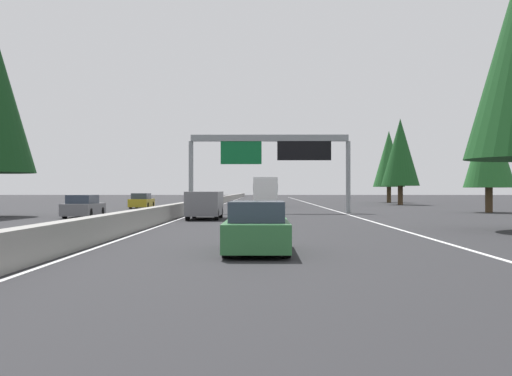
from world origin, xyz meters
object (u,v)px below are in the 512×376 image
(minivan_far_right, at_px, (205,204))
(box_truck_near_right, at_px, (265,191))
(conifer_right_far, at_px, (389,159))
(oncoming_far, at_px, (83,207))
(sedan_mid_center, at_px, (257,229))
(bus_far_center, at_px, (265,191))
(oncoming_near, at_px, (142,201))
(conifer_right_near, at_px, (489,144))
(sign_gantry_overhead, at_px, (272,151))
(conifer_right_mid, at_px, (400,152))

(minivan_far_right, distance_m, box_truck_near_right, 54.81)
(conifer_right_far, bearing_deg, oncoming_far, 147.95)
(box_truck_near_right, height_order, conifer_right_far, conifer_right_far)
(sedan_mid_center, bearing_deg, box_truck_near_right, -0.24)
(bus_far_center, height_order, conifer_right_far, conifer_right_far)
(box_truck_near_right, relative_size, oncoming_near, 1.93)
(oncoming_near, xyz_separation_m, conifer_right_near, (-11.16, -29.90, 4.80))
(sedan_mid_center, xyz_separation_m, oncoming_near, (42.64, 11.82, 0.00))
(minivan_far_right, xyz_separation_m, conifer_right_far, (49.36, -21.34, 5.23))
(sedan_mid_center, bearing_deg, bus_far_center, -0.41)
(oncoming_near, distance_m, conifer_right_near, 32.27)
(oncoming_near, relative_size, oncoming_far, 1.00)
(box_truck_near_right, height_order, oncoming_near, box_truck_near_right)
(minivan_far_right, xyz_separation_m, box_truck_near_right, (54.68, -3.74, 0.66))
(conifer_right_far, bearing_deg, conifer_right_near, -179.74)
(sign_gantry_overhead, distance_m, sedan_mid_center, 30.86)
(oncoming_near, height_order, conifer_right_near, conifer_right_near)
(oncoming_far, xyz_separation_m, conifer_right_mid, (34.56, -28.33, 5.67))
(conifer_right_mid, relative_size, conifer_right_far, 1.03)
(oncoming_far, height_order, conifer_right_mid, conifer_right_mid)
(sedan_mid_center, height_order, bus_far_center, bus_far_center)
(oncoming_near, distance_m, oncoming_far, 20.18)
(sign_gantry_overhead, xyz_separation_m, bus_far_center, (20.37, 0.45, -3.14))
(sign_gantry_overhead, relative_size, box_truck_near_right, 1.49)
(bus_far_center, height_order, conifer_right_mid, conifer_right_mid)
(sign_gantry_overhead, relative_size, oncoming_near, 2.88)
(oncoming_far, relative_size, conifer_right_mid, 0.42)
(sedan_mid_center, distance_m, minivan_far_right, 20.53)
(minivan_far_right, distance_m, conifer_right_near, 24.69)
(conifer_right_near, relative_size, conifer_right_mid, 0.86)
(oncoming_far, distance_m, conifer_right_far, 55.88)
(minivan_far_right, relative_size, conifer_right_near, 0.55)
(bus_far_center, xyz_separation_m, conifer_right_near, (-19.45, -17.71, 3.76))
(box_truck_near_right, relative_size, conifer_right_near, 0.94)
(oncoming_near, bearing_deg, bus_far_center, 124.25)
(minivan_far_right, height_order, box_truck_near_right, box_truck_near_right)
(conifer_right_mid, bearing_deg, oncoming_far, 140.66)
(oncoming_near, height_order, oncoming_far, same)
(minivan_far_right, distance_m, bus_far_center, 30.94)
(bus_far_center, xyz_separation_m, oncoming_near, (-8.29, 12.18, -1.03))
(bus_far_center, xyz_separation_m, conifer_right_mid, (6.09, -16.37, 4.64))
(minivan_far_right, xyz_separation_m, oncoming_far, (2.23, 8.16, -0.27))
(minivan_far_right, relative_size, conifer_right_mid, 0.48)
(sedan_mid_center, xyz_separation_m, oncoming_far, (22.46, 11.60, 0.00))
(sedan_mid_center, xyz_separation_m, box_truck_near_right, (74.92, -0.31, 0.93))
(sedan_mid_center, distance_m, conifer_right_near, 36.62)
(minivan_far_right, bearing_deg, conifer_right_near, -62.40)
(bus_far_center, bearing_deg, sedan_mid_center, 179.59)
(box_truck_near_right, bearing_deg, conifer_right_near, -157.75)
(sign_gantry_overhead, xyz_separation_m, minivan_far_right, (-10.33, 4.25, -3.91))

